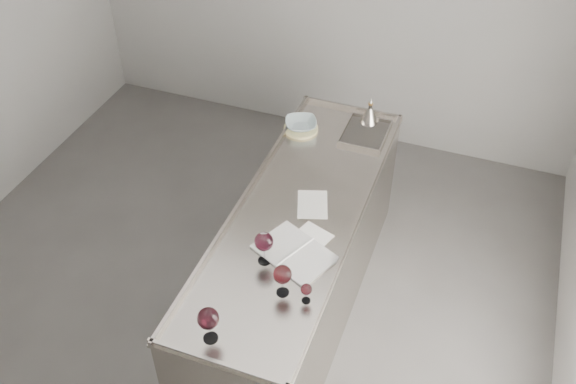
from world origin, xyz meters
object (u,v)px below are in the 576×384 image
(wine_glass_left, at_px, (208,319))
(ceramic_bowl, at_px, (301,124))
(wine_funnel, at_px, (370,115))
(wine_glass_small, at_px, (306,290))
(counter, at_px, (298,261))
(notebook, at_px, (295,253))
(wine_glass_right, at_px, (282,275))
(wine_glass_middle, at_px, (264,242))

(wine_glass_left, bearing_deg, ceramic_bowl, 95.32)
(wine_glass_left, xyz_separation_m, wine_funnel, (0.26, 2.14, -0.09))
(wine_glass_small, height_order, wine_funnel, wine_funnel)
(counter, xyz_separation_m, notebook, (0.10, -0.36, 0.47))
(counter, distance_m, wine_glass_right, 0.90)
(notebook, bearing_deg, wine_glass_left, -81.01)
(wine_glass_right, relative_size, ceramic_bowl, 0.89)
(wine_glass_middle, distance_m, wine_glass_small, 0.38)
(wine_glass_right, height_order, notebook, wine_glass_right)
(wine_glass_left, relative_size, wine_glass_small, 1.75)
(notebook, bearing_deg, counter, 130.56)
(wine_glass_middle, bearing_deg, notebook, 38.44)
(wine_glass_middle, relative_size, wine_glass_right, 1.07)
(counter, height_order, wine_glass_small, wine_glass_small)
(wine_funnel, bearing_deg, ceramic_bowl, -148.48)
(wine_glass_right, height_order, wine_funnel, wine_funnel)
(wine_glass_middle, distance_m, ceramic_bowl, 1.31)
(wine_glass_small, bearing_deg, wine_glass_right, 176.17)
(counter, xyz_separation_m, wine_glass_small, (0.27, -0.66, 0.56))
(wine_glass_middle, height_order, ceramic_bowl, wine_glass_middle)
(wine_glass_middle, bearing_deg, wine_glass_right, -45.44)
(wine_glass_right, bearing_deg, wine_glass_left, -120.20)
(wine_glass_left, xyz_separation_m, wine_glass_right, (0.24, 0.41, -0.01))
(wine_glass_right, distance_m, ceramic_bowl, 1.52)
(counter, xyz_separation_m, wine_glass_left, (-0.10, -1.06, 0.62))
(wine_glass_right, distance_m, wine_glass_small, 0.15)
(wine_glass_left, distance_m, wine_glass_middle, 0.59)
(wine_funnel, bearing_deg, notebook, -92.43)
(counter, xyz_separation_m, wine_glass_middle, (-0.04, -0.47, 0.62))
(wine_glass_middle, distance_m, wine_glass_right, 0.26)
(wine_glass_right, distance_m, notebook, 0.33)
(wine_glass_left, xyz_separation_m, ceramic_bowl, (-0.17, 1.87, -0.11))
(wine_glass_small, xyz_separation_m, notebook, (-0.18, 0.31, -0.08))
(counter, height_order, wine_glass_middle, wine_glass_middle)
(wine_glass_right, relative_size, notebook, 0.38)
(wine_glass_small, bearing_deg, notebook, 119.86)
(wine_glass_middle, height_order, wine_glass_right, wine_glass_middle)
(wine_glass_middle, height_order, wine_glass_small, wine_glass_middle)
(wine_glass_small, bearing_deg, wine_glass_left, -133.30)
(notebook, bearing_deg, ceramic_bowl, 132.70)
(wine_funnel, bearing_deg, wine_glass_middle, -97.50)
(wine_glass_middle, relative_size, notebook, 0.40)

